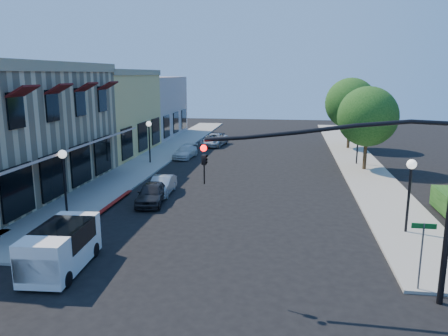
# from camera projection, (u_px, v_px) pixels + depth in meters

# --- Properties ---
(ground) EXTENTS (120.00, 120.00, 0.00)m
(ground) POSITION_uv_depth(u_px,v_px,m) (191.00, 308.00, 14.03)
(ground) COLOR black
(ground) RESTS_ON ground
(sidewalk_left) EXTENTS (3.50, 50.00, 0.12)m
(sidewalk_left) POSITION_uv_depth(u_px,v_px,m) (164.00, 152.00, 41.38)
(sidewalk_left) COLOR gray
(sidewalk_left) RESTS_ON ground
(sidewalk_right) EXTENTS (3.50, 50.00, 0.12)m
(sidewalk_right) POSITION_uv_depth(u_px,v_px,m) (354.00, 158.00, 38.83)
(sidewalk_right) COLOR gray
(sidewalk_right) RESTS_ON ground
(curb_red_strip) EXTENTS (0.25, 10.00, 0.06)m
(curb_red_strip) POSITION_uv_depth(u_px,v_px,m) (96.00, 218.00, 22.76)
(curb_red_strip) COLOR maroon
(curb_red_strip) RESTS_ON ground
(yellow_stucco_building) EXTENTS (10.00, 12.00, 7.60)m
(yellow_stucco_building) POSITION_uv_depth(u_px,v_px,m) (90.00, 113.00, 40.61)
(yellow_stucco_building) COLOR #E9BB68
(yellow_stucco_building) RESTS_ON ground
(pink_stucco_building) EXTENTS (10.00, 12.00, 7.00)m
(pink_stucco_building) POSITION_uv_depth(u_px,v_px,m) (135.00, 107.00, 52.27)
(pink_stucco_building) COLOR beige
(pink_stucco_building) RESTS_ON ground
(street_tree_a) EXTENTS (4.56, 4.56, 6.48)m
(street_tree_a) POSITION_uv_depth(u_px,v_px,m) (368.00, 116.00, 33.12)
(street_tree_a) COLOR #302113
(street_tree_a) RESTS_ON ground
(street_tree_b) EXTENTS (4.94, 4.94, 7.02)m
(street_tree_b) POSITION_uv_depth(u_px,v_px,m) (351.00, 103.00, 42.71)
(street_tree_b) COLOR #302113
(street_tree_b) RESTS_ON ground
(signal_mast_arm) EXTENTS (8.01, 0.39, 6.00)m
(signal_mast_arm) POSITION_uv_depth(u_px,v_px,m) (381.00, 180.00, 13.75)
(signal_mast_arm) COLOR black
(signal_mast_arm) RESTS_ON ground
(street_name_sign) EXTENTS (0.80, 0.06, 2.50)m
(street_name_sign) POSITION_uv_depth(u_px,v_px,m) (422.00, 246.00, 14.70)
(street_name_sign) COLOR #595B5E
(street_name_sign) RESTS_ON ground
(lamppost_left_near) EXTENTS (0.44, 0.44, 3.57)m
(lamppost_left_near) POSITION_uv_depth(u_px,v_px,m) (63.00, 166.00, 22.42)
(lamppost_left_near) COLOR black
(lamppost_left_near) RESTS_ON ground
(lamppost_left_far) EXTENTS (0.44, 0.44, 3.57)m
(lamppost_left_far) POSITION_uv_depth(u_px,v_px,m) (149.00, 131.00, 35.95)
(lamppost_left_far) COLOR black
(lamppost_left_far) RESTS_ON ground
(lamppost_right_near) EXTENTS (0.44, 0.44, 3.57)m
(lamppost_right_near) POSITION_uv_depth(u_px,v_px,m) (410.00, 177.00, 19.94)
(lamppost_right_near) COLOR black
(lamppost_right_near) RESTS_ON ground
(lamppost_right_far) EXTENTS (0.44, 0.44, 3.57)m
(lamppost_right_far) POSITION_uv_depth(u_px,v_px,m) (358.00, 132.00, 35.41)
(lamppost_right_far) COLOR black
(lamppost_right_far) RESTS_ON ground
(white_van) EXTENTS (1.94, 3.99, 1.72)m
(white_van) POSITION_uv_depth(u_px,v_px,m) (60.00, 246.00, 16.51)
(white_van) COLOR silver
(white_van) RESTS_ON ground
(parked_car_a) EXTENTS (1.81, 3.75, 1.23)m
(parked_car_a) POSITION_uv_depth(u_px,v_px,m) (152.00, 193.00, 25.19)
(parked_car_a) COLOR black
(parked_car_a) RESTS_ON ground
(parked_car_b) EXTENTS (1.34, 3.47, 1.13)m
(parked_car_b) POSITION_uv_depth(u_px,v_px,m) (162.00, 185.00, 27.17)
(parked_car_b) COLOR #ACAFB1
(parked_car_b) RESTS_ON ground
(parked_car_c) EXTENTS (1.81, 3.79, 1.07)m
(parked_car_c) POSITION_uv_depth(u_px,v_px,m) (185.00, 152.00, 38.98)
(parked_car_c) COLOR silver
(parked_car_c) RESTS_ON ground
(parked_car_d) EXTENTS (2.65, 4.70, 1.24)m
(parked_car_d) POSITION_uv_depth(u_px,v_px,m) (214.00, 140.00, 45.52)
(parked_car_d) COLOR #B8BABE
(parked_car_d) RESTS_ON ground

